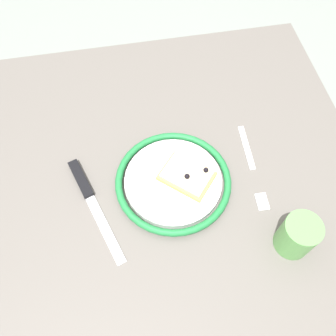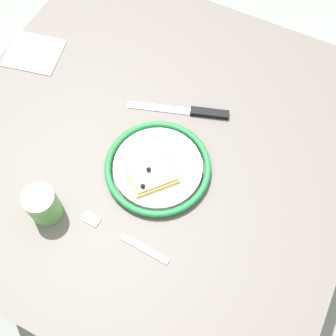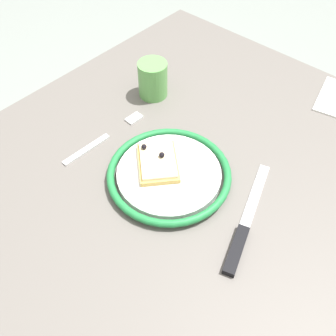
# 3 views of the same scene
# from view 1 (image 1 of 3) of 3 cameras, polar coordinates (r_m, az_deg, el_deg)

# --- Properties ---
(ground_plane) EXTENTS (6.00, 6.00, 0.00)m
(ground_plane) POSITION_cam_1_polar(r_m,az_deg,el_deg) (1.40, -1.72, -18.07)
(ground_plane) COLOR gray
(dining_table) EXTENTS (0.92, 0.93, 0.72)m
(dining_table) POSITION_cam_1_polar(r_m,az_deg,el_deg) (0.79, -2.95, -8.49)
(dining_table) COLOR #5B5651
(dining_table) RESTS_ON ground_plane
(plate) EXTENTS (0.23, 0.23, 0.02)m
(plate) POSITION_cam_1_polar(r_m,az_deg,el_deg) (0.72, 0.82, -2.11)
(plate) COLOR white
(plate) RESTS_ON dining_table
(pizza_slice_near) EXTENTS (0.12, 0.12, 0.03)m
(pizza_slice_near) POSITION_cam_1_polar(r_m,az_deg,el_deg) (0.71, 2.99, -1.17)
(pizza_slice_near) COLOR tan
(pizza_slice_near) RESTS_ON plate
(knife) EXTENTS (0.09, 0.23, 0.01)m
(knife) POSITION_cam_1_polar(r_m,az_deg,el_deg) (0.74, -12.61, -3.69)
(knife) COLOR silver
(knife) RESTS_ON dining_table
(fork) EXTENTS (0.03, 0.20, 0.00)m
(fork) POSITION_cam_1_polar(r_m,az_deg,el_deg) (0.77, 13.07, 0.19)
(fork) COLOR silver
(fork) RESTS_ON dining_table
(cup) EXTENTS (0.07, 0.07, 0.08)m
(cup) POSITION_cam_1_polar(r_m,az_deg,el_deg) (0.69, 19.67, -9.97)
(cup) COLOR #599E4C
(cup) RESTS_ON dining_table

